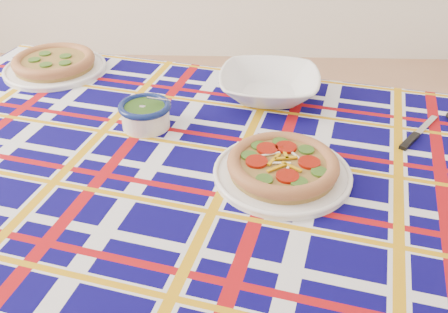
# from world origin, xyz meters

# --- Properties ---
(floor) EXTENTS (4.00, 4.00, 0.00)m
(floor) POSITION_xyz_m (0.00, 0.00, 0.00)
(floor) COLOR tan
(floor) RESTS_ON ground
(dining_table) EXTENTS (1.81, 1.37, 0.76)m
(dining_table) POSITION_xyz_m (0.40, -0.49, 0.68)
(dining_table) COLOR brown
(dining_table) RESTS_ON floor
(tablecloth) EXTENTS (1.85, 1.41, 0.11)m
(tablecloth) POSITION_xyz_m (0.40, -0.49, 0.71)
(tablecloth) COLOR #08044E
(tablecloth) RESTS_ON dining_table
(main_focaccia_plate) EXTENTS (0.36, 0.36, 0.06)m
(main_focaccia_plate) POSITION_xyz_m (0.59, -0.55, 0.79)
(main_focaccia_plate) COLOR olive
(main_focaccia_plate) RESTS_ON tablecloth
(pesto_bowl) EXTENTS (0.16, 0.16, 0.08)m
(pesto_bowl) POSITION_xyz_m (0.26, -0.34, 0.80)
(pesto_bowl) COLOR #1D3C10
(pesto_bowl) RESTS_ON tablecloth
(serving_bowl) EXTENTS (0.30, 0.30, 0.07)m
(serving_bowl) POSITION_xyz_m (0.58, -0.17, 0.80)
(serving_bowl) COLOR white
(serving_bowl) RESTS_ON tablecloth
(second_focaccia_plate) EXTENTS (0.35, 0.35, 0.06)m
(second_focaccia_plate) POSITION_xyz_m (-0.08, -0.01, 0.79)
(second_focaccia_plate) COLOR olive
(second_focaccia_plate) RESTS_ON tablecloth
(table_knife) EXTENTS (0.15, 0.18, 0.01)m
(table_knife) POSITION_xyz_m (0.96, -0.32, 0.77)
(table_knife) COLOR silver
(table_knife) RESTS_ON tablecloth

